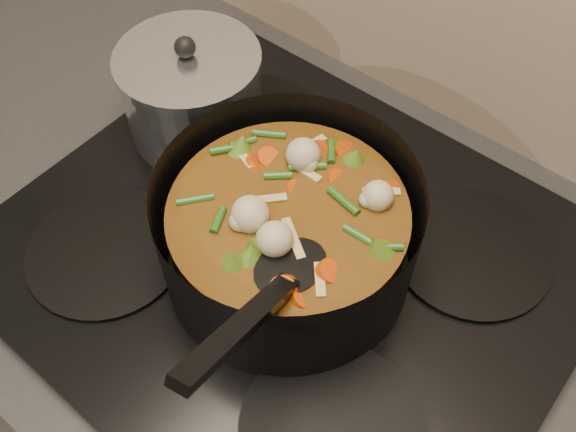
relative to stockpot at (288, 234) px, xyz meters
The scene contains 4 objects.
counter 0.54m from the stockpot, 126.38° to the left, with size 2.64×0.64×0.91m.
stovetop 0.07m from the stockpot, 126.38° to the left, with size 0.62×0.54×0.03m.
stockpot is the anchor object (origin of this frame).
saucepan 0.24m from the stockpot, 158.28° to the left, with size 0.18×0.18×0.14m.
Camera 1 is at (0.25, 1.62, 1.54)m, focal length 40.00 mm.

